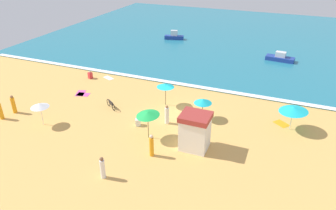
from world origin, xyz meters
The scene contains 23 objects.
ground_plane centered at (0.00, 0.00, 0.00)m, with size 60.00×60.00×0.00m, color #E0A856.
ocean_water centered at (0.00, 28.00, 0.05)m, with size 60.00×44.00×0.10m, color teal.
wave_breaker_foam centered at (0.00, 6.30, 0.10)m, with size 57.00×0.70×0.01m, color white.
lifeguard_cabana centered at (3.21, -4.38, 1.47)m, with size 2.18×1.96×2.88m.
beach_umbrella_0 centered at (-0.62, -4.45, 2.17)m, with size 2.63×2.64×2.43m.
beach_umbrella_1 centered at (2.48, 0.08, 1.73)m, with size 2.06×2.07×1.92m.
beach_umbrella_2 centered at (-9.84, -6.06, 1.86)m, with size 2.14×2.14×2.06m.
beach_umbrella_3 centered at (-1.54, 1.30, 2.05)m, with size 2.34×2.34×2.25m.
beach_umbrella_4 centered at (9.79, 1.14, 1.91)m, with size 2.81×2.79×2.20m.
parked_bicycle centered at (-6.04, -1.27, 0.38)m, with size 1.54×1.06×0.76m.
beachgoer_0 centered at (-13.74, -5.37, 0.81)m, with size 0.45×0.45×1.73m.
beachgoer_1 centered at (-13.92, -6.67, 0.78)m, with size 0.44×0.44×1.68m.
beachgoer_2 centered at (-12.05, 4.07, 0.39)m, with size 0.54×0.54×0.92m.
beachgoer_3 centered at (-0.10, -1.84, 0.82)m, with size 0.42×0.42×1.74m.
beachgoer_4 centered at (-1.33, -9.94, 0.78)m, with size 0.47×0.47×1.65m.
beachgoer_5 centered at (0.63, -6.52, 0.86)m, with size 0.41×0.41×1.78m.
beachgoer_6 centered at (-2.25, -3.10, 0.32)m, with size 0.59×0.59×0.79m.
beach_towel_0 centered at (-10.26, 0.17, 0.01)m, with size 1.42×1.06×0.01m.
beach_towel_1 centered at (-10.69, 0.31, 0.01)m, with size 1.30×1.67×0.01m.
beach_towel_2 centered at (9.10, 1.80, 0.01)m, with size 1.52×1.45×0.01m.
beach_towel_3 centered at (-10.20, 4.94, 0.01)m, with size 1.51×1.15×0.01m.
small_boat_0 centered at (-8.91, 22.49, 0.56)m, with size 3.12×1.64×1.43m.
small_boat_1 centered at (7.59, 18.32, 0.48)m, with size 3.68×1.71×1.18m.
Camera 1 is at (8.79, -23.30, 13.95)m, focal length 33.40 mm.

